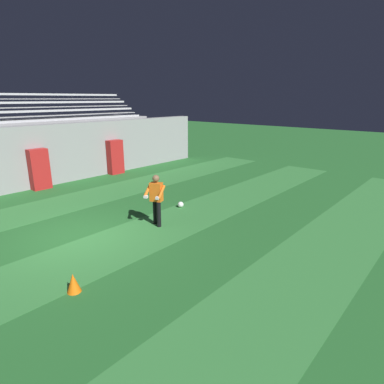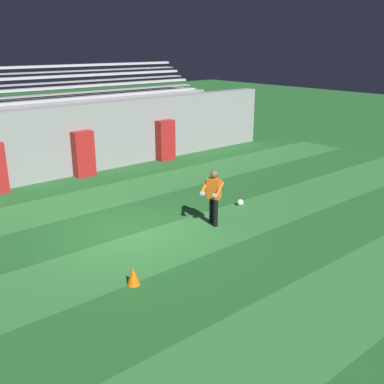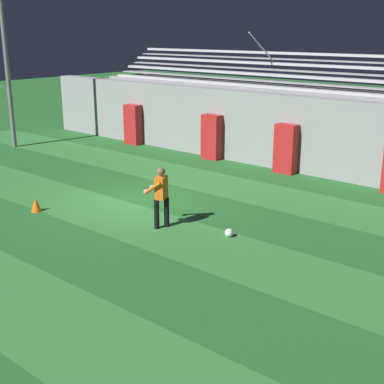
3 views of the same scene
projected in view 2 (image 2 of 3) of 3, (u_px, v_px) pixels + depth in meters
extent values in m
plane|color=#236028|center=(128.00, 231.00, 12.81)|extent=(80.00, 80.00, 0.00)
cube|color=#337A38|center=(300.00, 328.00, 8.46)|extent=(28.00, 2.30, 0.01)
cube|color=#337A38|center=(157.00, 248.00, 11.79)|extent=(28.00, 2.30, 0.01)
cube|color=#337A38|center=(77.00, 203.00, 15.12)|extent=(28.00, 2.30, 0.01)
cube|color=gray|center=(34.00, 146.00, 17.09)|extent=(24.00, 0.60, 2.80)
cube|color=#B21E1E|center=(84.00, 154.00, 17.91)|extent=(0.81, 0.44, 1.82)
cube|color=#B21E1E|center=(166.00, 140.00, 20.41)|extent=(0.81, 0.44, 1.82)
cube|color=gray|center=(15.00, 136.00, 18.52)|extent=(18.00, 3.20, 2.90)
cube|color=#B7B7BC|center=(22.00, 103.00, 17.14)|extent=(17.10, 0.36, 0.10)
cube|color=gray|center=(25.00, 109.00, 17.07)|extent=(17.10, 0.60, 0.04)
cube|color=#B7B7BC|center=(14.00, 91.00, 17.52)|extent=(17.10, 0.36, 0.10)
cube|color=gray|center=(17.00, 97.00, 17.45)|extent=(17.10, 0.60, 0.04)
cube|color=#B7B7BC|center=(7.00, 79.00, 17.90)|extent=(17.10, 0.36, 0.10)
cube|color=gray|center=(9.00, 85.00, 17.83)|extent=(17.10, 0.60, 0.04)
cube|color=#B7B7BC|center=(0.00, 68.00, 18.29)|extent=(17.10, 0.36, 0.10)
cube|color=gray|center=(2.00, 74.00, 18.21)|extent=(17.10, 0.60, 0.04)
cylinder|color=black|center=(216.00, 213.00, 13.05)|extent=(0.18, 0.18, 0.82)
cylinder|color=black|center=(212.00, 210.00, 13.31)|extent=(0.18, 0.18, 0.82)
cube|color=orange|center=(214.00, 189.00, 12.95)|extent=(0.37, 0.44, 0.60)
sphere|color=brown|center=(214.00, 174.00, 12.82)|extent=(0.22, 0.22, 0.22)
cylinder|color=orange|center=(220.00, 189.00, 12.72)|extent=(0.48, 0.26, 0.37)
cylinder|color=orange|center=(204.00, 187.00, 12.93)|extent=(0.48, 0.26, 0.37)
cube|color=silver|center=(215.00, 196.00, 12.61)|extent=(0.14, 0.14, 0.08)
cube|color=silver|center=(202.00, 193.00, 12.78)|extent=(0.14, 0.14, 0.08)
sphere|color=white|center=(240.00, 202.00, 14.82)|extent=(0.22, 0.22, 0.22)
cone|color=orange|center=(133.00, 276.00, 9.94)|extent=(0.30, 0.30, 0.42)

